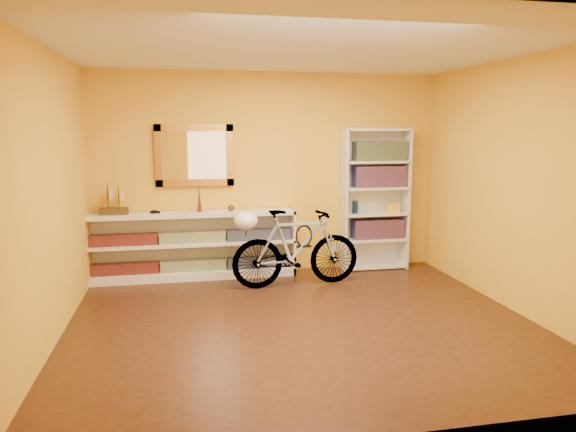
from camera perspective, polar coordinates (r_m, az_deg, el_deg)
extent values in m
cube|color=black|center=(5.30, 1.51, -11.47)|extent=(4.50, 4.00, 0.01)
cube|color=silver|center=(5.01, 1.64, 17.68)|extent=(4.50, 4.00, 0.01)
cube|color=gold|center=(6.95, -2.11, 4.57)|extent=(4.50, 0.01, 2.60)
cube|color=gold|center=(5.00, -24.53, 1.85)|extent=(0.01, 4.00, 2.60)
cube|color=gold|center=(5.91, 23.44, 2.96)|extent=(0.01, 4.00, 2.60)
cube|color=#965E1B|center=(6.81, -10.04, 6.45)|extent=(0.98, 0.06, 0.78)
cube|color=silver|center=(7.29, 4.98, -3.59)|extent=(0.09, 0.02, 0.09)
cube|color=black|center=(6.84, -10.15, -5.25)|extent=(2.50, 0.13, 0.14)
cube|color=navy|center=(6.76, -10.24, -2.26)|extent=(2.50, 0.13, 0.14)
imported|color=black|center=(6.74, -14.12, 0.29)|extent=(0.00, 0.00, 0.00)
cone|color=#57301E|center=(6.71, -9.54, 1.83)|extent=(0.06, 0.06, 0.33)
sphere|color=#57301E|center=(6.75, -6.14, 0.87)|extent=(0.08, 0.08, 0.08)
cube|color=maroon|center=(7.27, 9.63, -1.34)|extent=(0.70, 0.22, 0.26)
cube|color=maroon|center=(7.18, 9.78, 4.24)|extent=(0.70, 0.22, 0.28)
cube|color=navy|center=(7.15, 9.86, 6.91)|extent=(0.70, 0.22, 0.25)
cylinder|color=navy|center=(7.09, 7.24, 0.95)|extent=(0.08, 0.08, 0.17)
cube|color=maroon|center=(7.10, 7.87, 6.68)|extent=(0.16, 0.16, 0.19)
cube|color=yellow|center=(7.26, 11.28, 0.87)|extent=(0.18, 0.13, 0.13)
imported|color=silver|center=(6.35, 0.91, -3.45)|extent=(0.52, 1.62, 0.94)
ellipsoid|color=white|center=(6.14, -4.57, -0.52)|extent=(0.28, 0.27, 0.21)
torus|color=black|center=(6.35, 1.73, -2.16)|extent=(0.21, 0.02, 0.21)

